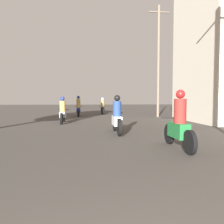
{
  "coord_description": "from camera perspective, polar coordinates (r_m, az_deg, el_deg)",
  "views": [
    {
      "loc": [
        -0.34,
        -0.19,
        1.32
      ],
      "look_at": [
        1.71,
        17.7,
        0.31
      ],
      "focal_mm": 35.0,
      "sensor_mm": 36.0,
      "label": 1
    }
  ],
  "objects": [
    {
      "name": "utility_pole_far",
      "position": [
        17.34,
        12.04,
        13.24
      ],
      "size": [
        1.6,
        0.2,
        8.38
      ],
      "color": "#6B5B4C",
      "rests_on": "ground_plane"
    },
    {
      "name": "motorcycle_blue",
      "position": [
        17.74,
        -8.75,
        1.02
      ],
      "size": [
        0.6,
        1.88,
        1.64
      ],
      "rotation": [
        0.0,
        0.0,
        -0.0
      ],
      "color": "black",
      "rests_on": "ground_plane"
    },
    {
      "name": "motorcycle_black",
      "position": [
        19.99,
        -2.49,
        1.18
      ],
      "size": [
        0.6,
        1.99,
        1.51
      ],
      "rotation": [
        0.0,
        0.0,
        0.14
      ],
      "color": "black",
      "rests_on": "ground_plane"
    },
    {
      "name": "motorcycle_white",
      "position": [
        8.54,
        1.29,
        -1.61
      ],
      "size": [
        0.6,
        1.96,
        1.5
      ],
      "rotation": [
        0.0,
        0.0,
        -0.02
      ],
      "color": "black",
      "rests_on": "ground_plane"
    },
    {
      "name": "motorcycle_green",
      "position": [
        6.12,
        17.08,
        -3.37
      ],
      "size": [
        0.6,
        1.92,
        1.59
      ],
      "rotation": [
        0.0,
        0.0,
        0.0
      ],
      "color": "black",
      "rests_on": "ground_plane"
    },
    {
      "name": "motorcycle_silver",
      "position": [
        12.64,
        -12.75,
        -0.09
      ],
      "size": [
        0.6,
        1.93,
        1.5
      ],
      "rotation": [
        0.0,
        0.0,
        0.0
      ],
      "color": "black",
      "rests_on": "ground_plane"
    }
  ]
}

